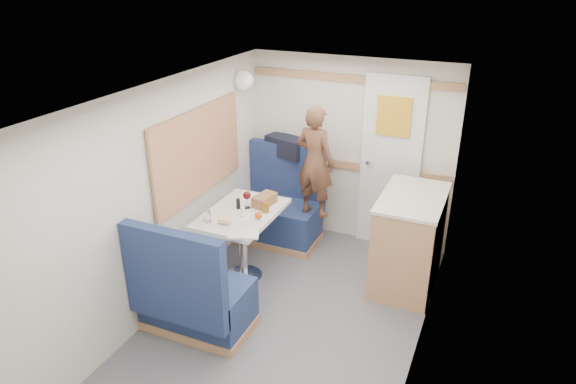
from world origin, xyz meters
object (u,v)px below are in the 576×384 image
at_px(bench_far, 280,214).
at_px(tumbler_left, 207,216).
at_px(cheese_block, 224,221).
at_px(bread_loaf, 265,200).
at_px(wine_glass, 247,196).
at_px(bench_near, 194,300).
at_px(pepper_grinder, 238,204).
at_px(salt_grinder, 243,212).
at_px(dome_light, 243,80).
at_px(person, 315,162).
at_px(galley_counter, 409,240).
at_px(duffel_bag, 286,146).
at_px(dinette_table, 242,227).
at_px(tray, 245,230).
at_px(orange_fruit, 258,216).
at_px(beer_glass, 266,207).

height_order(bench_far, tumbler_left, bench_far).
bearing_deg(cheese_block, bread_loaf, 73.00).
bearing_deg(wine_glass, bench_near, -90.58).
bearing_deg(pepper_grinder, salt_grinder, -47.39).
bearing_deg(bench_far, dome_light, -177.88).
height_order(bench_near, cheese_block, bench_near).
xyz_separation_m(dome_light, salt_grinder, (0.45, -0.93, -0.98)).
bearing_deg(person, galley_counter, -179.27).
relative_size(duffel_bag, bread_loaf, 1.79).
bearing_deg(cheese_block, dinette_table, 85.26).
relative_size(galley_counter, bread_loaf, 3.72).
bearing_deg(dome_light, galley_counter, -9.18).
distance_m(dinette_table, salt_grinder, 0.22).
height_order(bench_near, tumbler_left, bench_near).
bearing_deg(bench_far, person, -14.66).
relative_size(cheese_block, pepper_grinder, 0.98).
height_order(pepper_grinder, bread_loaf, bread_loaf).
height_order(dome_light, bread_loaf, dome_light).
distance_m(pepper_grinder, salt_grinder, 0.17).
height_order(dome_light, person, dome_light).
height_order(galley_counter, tray, galley_counter).
bearing_deg(orange_fruit, cheese_block, -144.30).
distance_m(bench_far, bread_loaf, 0.81).
relative_size(dinette_table, pepper_grinder, 9.30).
bearing_deg(bench_far, orange_fruit, -76.85).
height_order(dinette_table, bread_loaf, bread_loaf).
height_order(dome_light, wine_glass, dome_light).
distance_m(dinette_table, bench_far, 0.90).
relative_size(dinette_table, cheese_block, 9.53).
bearing_deg(cheese_block, orange_fruit, 35.70).
height_order(cheese_block, bread_loaf, bread_loaf).
xyz_separation_m(person, pepper_grinder, (-0.50, -0.70, -0.26)).
height_order(galley_counter, bread_loaf, galley_counter).
xyz_separation_m(person, salt_grinder, (-0.39, -0.82, -0.26)).
xyz_separation_m(bench_near, tumbler_left, (-0.19, 0.57, 0.48)).
relative_size(orange_fruit, beer_glass, 0.68).
height_order(bench_far, tray, bench_far).
bearing_deg(galley_counter, pepper_grinder, -162.02).
xyz_separation_m(salt_grinder, bread_loaf, (0.07, 0.30, 0.01)).
height_order(dinette_table, wine_glass, wine_glass).
relative_size(bench_near, beer_glass, 10.38).
relative_size(dinette_table, tumbler_left, 8.21).
bearing_deg(person, duffel_bag, -26.01).
height_order(duffel_bag, tumbler_left, duffel_bag).
distance_m(dinette_table, galley_counter, 1.57).
xyz_separation_m(dome_light, beer_glass, (0.60, -0.76, -0.98)).
bearing_deg(pepper_grinder, dome_light, 112.33).
bearing_deg(pepper_grinder, beer_glass, 7.11).
bearing_deg(pepper_grinder, duffel_bag, 88.66).
xyz_separation_m(dinette_table, pepper_grinder, (-0.06, 0.05, 0.20)).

